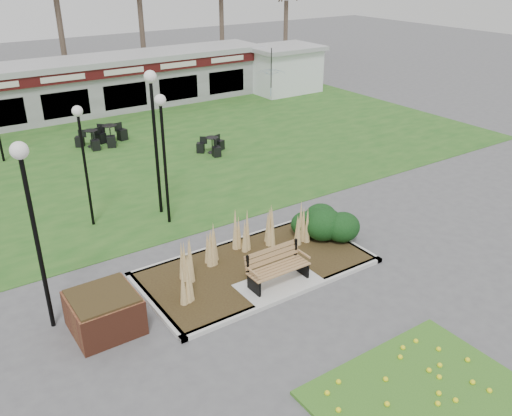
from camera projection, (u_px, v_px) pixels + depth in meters
ground at (282, 289)px, 14.23m from camera, size 100.00×100.00×0.00m
lawn at (115, 159)px, 23.20m from camera, size 34.00×16.00×0.02m
flower_bed at (420, 394)px, 10.76m from camera, size 4.20×3.00×0.16m
planting_bed at (290, 243)px, 15.73m from camera, size 6.75×3.40×1.27m
park_bench at (277, 266)px, 14.16m from camera, size 1.70×0.66×0.93m
brick_planter at (104, 312)px, 12.54m from camera, size 1.50×1.50×0.95m
food_pavilion at (57, 90)px, 28.54m from camera, size 24.60×3.40×2.90m
service_hut at (284, 68)px, 33.93m from camera, size 4.40×3.40×2.83m
lamp_post_near_left at (28, 198)px, 11.43m from camera, size 0.38×0.38×4.57m
lamp_post_near_right at (163, 132)px, 16.45m from camera, size 0.35×0.35×4.23m
lamp_post_mid_left at (82, 140)px, 16.38m from camera, size 0.33×0.33×3.94m
lamp_post_mid_right at (153, 112)px, 16.97m from camera, size 0.40×0.40×4.79m
bistro_set_b at (212, 148)px, 23.78m from camera, size 1.33×1.26×0.72m
bistro_set_c at (111, 137)px, 25.02m from camera, size 1.51×1.56×0.84m
bistro_set_d at (92, 141)px, 24.55m from camera, size 1.45×1.31×0.77m
patio_umbrella at (271, 82)px, 30.70m from camera, size 2.26×2.27×2.20m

